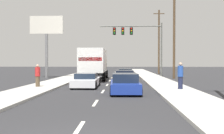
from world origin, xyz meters
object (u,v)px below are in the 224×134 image
Objects in this scene: roadside_billboard at (46,34)px; pedestrian_near_corner at (38,76)px; car_white at (86,81)px; utility_pole_far at (159,41)px; car_orange at (125,74)px; car_maroon at (125,77)px; traffic_signal_mast at (133,35)px; box_truck at (94,62)px; utility_pole_mid at (174,35)px; car_blue at (125,84)px; pedestrian_mid_block at (180,76)px.

roadside_billboard reaches higher than pedestrian_near_corner.
utility_pole_far is (8.83, 22.42, 4.84)m from car_white.
utility_pole_far is at bearing 36.69° from roadside_billboard.
car_orange reaches higher than car_white.
traffic_signal_mast is at bearing 83.04° from car_maroon.
box_truck is 2.05× the size of car_white.
utility_pole_mid is 15.42m from roadside_billboard.
traffic_signal_mast reaches higher than box_truck.
traffic_signal_mast is 11.30m from roadside_billboard.
roadside_billboard reaches higher than box_truck.
car_maroon is at bearing -91.02° from car_orange.
car_maroon reaches higher than car_orange.
utility_pole_mid is at bearing -10.11° from car_orange.
car_blue is 0.43× the size of utility_pole_far.
car_blue is at bearing -21.83° from pedestrian_near_corner.
roadside_billboard is 13.27m from pedestrian_near_corner.
utility_pole_far is at bearing 72.61° from car_maroon.
roadside_billboard is (-10.77, -3.41, -0.14)m from traffic_signal_mast.
box_truck is 5.52m from car_maroon.
pedestrian_near_corner is at bearing 172.82° from pedestrian_mid_block.
utility_pole_far is 26.95m from pedestrian_near_corner.
car_blue is (-0.19, -15.39, 0.05)m from car_orange.
car_orange is 13.08m from utility_pole_far.
car_white is 2.59× the size of pedestrian_near_corner.
box_truck is 1.97× the size of car_orange.
car_orange is 1.01× the size of car_blue.
car_blue is 7.12m from pedestrian_near_corner.
box_truck is 5.30× the size of pedestrian_near_corner.
car_white is at bearing -130.30° from utility_pole_mid.
pedestrian_near_corner is 10.55m from pedestrian_mid_block.
box_truck reaches higher than car_white.
car_maroon is 8.44m from pedestrian_near_corner.
roadside_billboard reaches higher than traffic_signal_mast.
car_maroon is 12.77m from roadside_billboard.
traffic_signal_mast is 4.94× the size of pedestrian_near_corner.
car_orange is 0.54× the size of traffic_signal_mast.
roadside_billboard is 4.13× the size of pedestrian_mid_block.
box_truck is at bearing 91.66° from car_white.
car_blue is 4.12m from pedestrian_mid_block.
car_orange is 1.10× the size of car_maroon.
utility_pole_far is (9.07, 14.19, 3.39)m from box_truck.
roadside_billboard is at bearing 155.42° from box_truck.
car_white is 4.82m from car_blue.
car_blue is 2.44× the size of pedestrian_mid_block.
pedestrian_mid_block reaches higher than car_blue.
car_maroon is at bearing -51.35° from box_truck.
utility_pole_mid is at bearing 49.70° from car_white.
utility_pole_mid is (9.00, 10.61, 4.68)m from car_white.
roadside_billboard is at bearing 122.55° from car_blue.
traffic_signal_mast reaches higher than pedestrian_near_corner.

